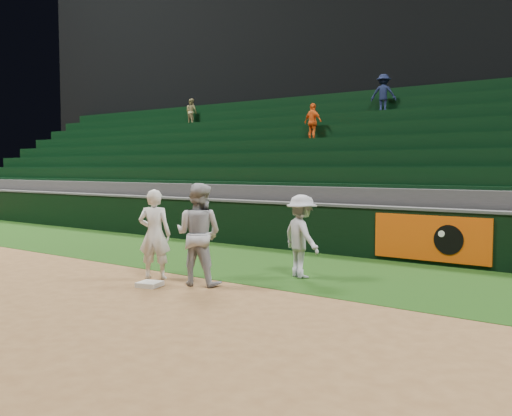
{
  "coord_description": "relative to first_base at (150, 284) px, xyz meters",
  "views": [
    {
      "loc": [
        7.4,
        -7.2,
        2.13
      ],
      "look_at": [
        0.25,
        2.3,
        1.3
      ],
      "focal_mm": 40.0,
      "sensor_mm": 36.0,
      "label": 1
    }
  ],
  "objects": [
    {
      "name": "ground",
      "position": [
        0.24,
        0.24,
        -0.04
      ],
      "size": [
        70.0,
        70.0,
        0.0
      ],
      "primitive_type": "plane",
      "color": "brown",
      "rests_on": "ground"
    },
    {
      "name": "foul_grass",
      "position": [
        0.24,
        3.24,
        -0.04
      ],
      "size": [
        36.0,
        4.2,
        0.01
      ],
      "primitive_type": "cube",
      "color": "black",
      "rests_on": "ground"
    },
    {
      "name": "upper_deck",
      "position": [
        0.24,
        17.69,
        5.96
      ],
      "size": [
        40.0,
        12.0,
        12.0
      ],
      "primitive_type": "cube",
      "color": "black",
      "rests_on": "ground"
    },
    {
      "name": "first_base",
      "position": [
        0.0,
        0.0,
        0.0
      ],
      "size": [
        0.47,
        0.47,
        0.09
      ],
      "primitive_type": "cube",
      "rotation": [
        0.0,
        0.0,
        0.26
      ],
      "color": "silver",
      "rests_on": "ground"
    },
    {
      "name": "first_baseman",
      "position": [
        -0.47,
        0.57,
        0.82
      ],
      "size": [
        0.75,
        0.67,
        1.73
      ],
      "primitive_type": "imported",
      "rotation": [
        0.0,
        0.0,
        3.66
      ],
      "color": "silver",
      "rests_on": "ground"
    },
    {
      "name": "baserunner",
      "position": [
        0.6,
        0.65,
        0.89
      ],
      "size": [
        1.05,
        0.91,
        1.86
      ],
      "primitive_type": "imported",
      "rotation": [
        0.0,
        0.0,
        3.4
      ],
      "color": "#9FA1AA",
      "rests_on": "ground"
    },
    {
      "name": "base_coach",
      "position": [
        1.74,
        2.35,
        0.77
      ],
      "size": [
        1.2,
        1.0,
        1.61
      ],
      "primitive_type": "imported",
      "rotation": [
        0.0,
        0.0,
        2.68
      ],
      "color": "#A2A4AF",
      "rests_on": "foul_grass"
    },
    {
      "name": "field_wall",
      "position": [
        0.27,
        5.44,
        0.59
      ],
      "size": [
        36.0,
        0.45,
        1.25
      ],
      "color": "black",
      "rests_on": "ground"
    },
    {
      "name": "stadium_seating",
      "position": [
        0.24,
        9.21,
        1.66
      ],
      "size": [
        36.0,
        5.95,
        5.16
      ],
      "color": "#313134",
      "rests_on": "ground"
    }
  ]
}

